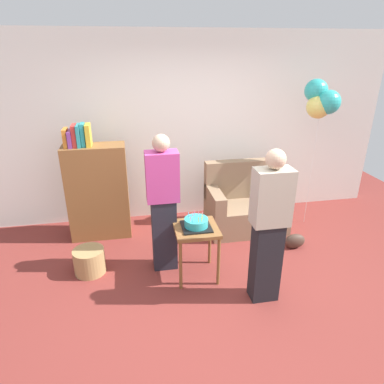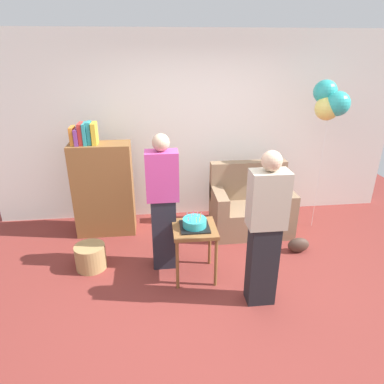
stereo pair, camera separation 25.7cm
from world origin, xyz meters
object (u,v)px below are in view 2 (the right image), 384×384
object	(u,v)px
wicker_basket	(91,257)
balloon_bunch	(330,101)
couch	(250,207)
person_holding_cake	(265,231)
bookshelf	(103,187)
birthday_cake	(195,223)
handbag	(298,245)
person_blowing_candles	(163,203)
side_table	(195,235)

from	to	relation	value
wicker_basket	balloon_bunch	bearing A→B (deg)	12.50
couch	person_holding_cake	xyz separation A→B (m)	(-0.30, -1.52, 0.49)
wicker_basket	person_holding_cake	bearing A→B (deg)	-22.98
couch	bookshelf	size ratio (longest dim) A/B	0.69
couch	bookshelf	world-z (taller)	bookshelf
person_holding_cake	wicker_basket	bearing A→B (deg)	-17.75
couch	bookshelf	bearing A→B (deg)	175.89
birthday_cake	handbag	world-z (taller)	birthday_cake
person_blowing_candles	balloon_bunch	xyz separation A→B (m)	(2.19, 0.72, 0.99)
person_holding_cake	balloon_bunch	world-z (taller)	balloon_bunch
balloon_bunch	side_table	bearing A→B (deg)	-152.52
person_holding_cake	side_table	bearing A→B (deg)	-33.17
couch	side_table	world-z (taller)	couch
bookshelf	birthday_cake	size ratio (longest dim) A/B	4.96
side_table	wicker_basket	xyz separation A→B (m)	(-1.22, 0.29, -0.38)
bookshelf	wicker_basket	size ratio (longest dim) A/B	4.41
birthday_cake	balloon_bunch	xyz separation A→B (m)	(1.86, 0.97, 1.13)
balloon_bunch	wicker_basket	bearing A→B (deg)	-167.50
wicker_basket	bookshelf	bearing A→B (deg)	84.24
person_blowing_candles	birthday_cake	bearing A→B (deg)	-31.83
couch	person_blowing_candles	bearing A→B (deg)	-148.41
bookshelf	handbag	distance (m)	2.72
side_table	handbag	world-z (taller)	side_table
side_table	birthday_cake	world-z (taller)	birthday_cake
side_table	person_holding_cake	world-z (taller)	person_holding_cake
bookshelf	balloon_bunch	bearing A→B (deg)	-3.82
couch	balloon_bunch	xyz separation A→B (m)	(0.93, -0.05, 1.48)
bookshelf	person_holding_cake	bearing A→B (deg)	-43.47
side_table	couch	bearing A→B (deg)	47.77
couch	birthday_cake	xyz separation A→B (m)	(-0.93, -1.02, 0.34)
person_holding_cake	handbag	xyz separation A→B (m)	(0.77, 0.83, -0.73)
bookshelf	person_blowing_candles	xyz separation A→B (m)	(0.80, -0.92, 0.15)
bookshelf	balloon_bunch	size ratio (longest dim) A/B	0.76
person_holding_cake	handbag	size ratio (longest dim) A/B	5.82
person_blowing_candles	handbag	xyz separation A→B (m)	(1.73, 0.09, -0.73)
couch	wicker_basket	xyz separation A→B (m)	(-2.14, -0.73, -0.19)
person_blowing_candles	person_holding_cake	xyz separation A→B (m)	(0.96, -0.74, 0.00)
person_blowing_candles	person_holding_cake	bearing A→B (deg)	-32.96
birthday_cake	balloon_bunch	distance (m)	2.38
person_holding_cake	couch	bearing A→B (deg)	-95.96
birthday_cake	person_holding_cake	xyz separation A→B (m)	(0.63, -0.50, 0.15)
side_table	balloon_bunch	size ratio (longest dim) A/B	0.30
bookshelf	person_blowing_candles	size ratio (longest dim) A/B	0.97
couch	side_table	bearing A→B (deg)	-132.23
side_table	person_holding_cake	xyz separation A→B (m)	(0.63, -0.50, 0.30)
bookshelf	person_blowing_candles	world-z (taller)	person_blowing_candles
side_table	birthday_cake	bearing A→B (deg)	-79.26
bookshelf	person_blowing_candles	bearing A→B (deg)	-49.11
birthday_cake	balloon_bunch	bearing A→B (deg)	27.48
handbag	balloon_bunch	world-z (taller)	balloon_bunch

